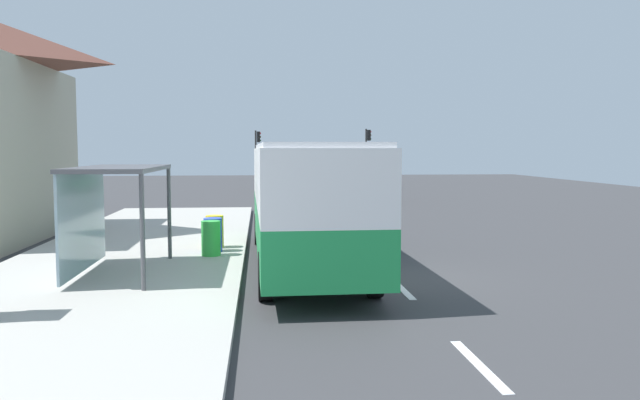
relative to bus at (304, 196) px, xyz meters
The scene contains 19 objects.
ground_plane 12.33m from the bus, 81.92° to the left, with size 56.00×92.00×0.04m, color #38383A.
sidewalk_platform 5.00m from the bus, behind, with size 6.20×30.00×0.18m, color #ADAAA3.
lane_stripe_seg_0 8.38m from the bus, 76.11° to the right, with size 0.16×2.20×0.01m, color silver.
lane_stripe_seg_1 3.98m from the bus, 56.23° to the right, with size 0.16×2.20×0.01m, color silver.
lane_stripe_seg_2 3.39m from the bus, 46.47° to the left, with size 0.16×2.20×0.01m, color silver.
lane_stripe_seg_3 7.56m from the bus, 74.48° to the left, with size 0.16×2.20×0.01m, color silver.
lane_stripe_seg_4 12.36m from the bus, 80.76° to the left, with size 0.16×2.20×0.01m, color silver.
lane_stripe_seg_5 17.28m from the bus, 83.44° to the left, with size 0.16×2.20×0.01m, color silver.
lane_stripe_seg_6 22.23m from the bus, 84.92° to the left, with size 0.16×2.20×0.01m, color silver.
lane_stripe_seg_7 27.20m from the bus, 85.85° to the left, with size 0.16×2.20×0.01m, color silver.
bus is the anchor object (origin of this frame).
white_van 20.18m from the bus, 78.82° to the left, with size 2.23×5.28×2.30m.
sedan_near 30.76m from the bus, 82.50° to the left, with size 1.88×4.42×1.52m.
recycling_bin_green 2.87m from the bus, 162.53° to the left, with size 0.52×0.52×0.95m, color green.
recycling_bin_blue 3.13m from the bus, 149.20° to the left, with size 0.52×0.52×0.95m, color blue.
recycling_bin_yellow 3.52m from the bus, 138.73° to the left, with size 0.52×0.52×0.95m, color yellow.
traffic_light_near_side 33.18m from the bus, 77.43° to the left, with size 0.49×0.28×4.66m.
traffic_light_far_side 33.21m from the bus, 92.39° to the left, with size 0.49×0.28×4.53m.
bus_shelter 4.94m from the bus, 162.23° to the right, with size 1.80×4.00×2.50m.
Camera 1 is at (-2.84, -14.50, 3.08)m, focal length 35.33 mm.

